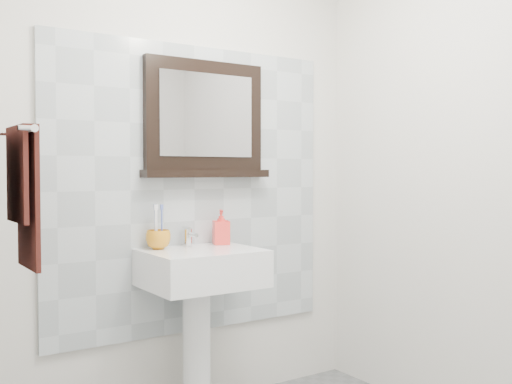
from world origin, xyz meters
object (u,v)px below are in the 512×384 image
Objects in this scene: pedestal_sink at (201,286)px; toothbrush_cup at (158,240)px; framed_mirror at (205,122)px; soap_dispenser at (221,227)px; hand_towel at (24,186)px.

pedestal_sink is 7.99× the size of toothbrush_cup.
pedestal_sink is 1.33× the size of framed_mirror.
pedestal_sink is at bearing -36.43° from toothbrush_cup.
soap_dispenser reaches higher than toothbrush_cup.
toothbrush_cup is at bearing -168.31° from framed_mirror.
toothbrush_cup is 0.67m from framed_mirror.
soap_dispenser reaches higher than pedestal_sink.
toothbrush_cup is (-0.17, 0.13, 0.23)m from pedestal_sink.
pedestal_sink is at bearing -127.06° from soap_dispenser.
soap_dispenser is 1.12m from hand_towel.
soap_dispenser is at bearing 15.58° from hand_towel.
toothbrush_cup is 0.22× the size of hand_towel.
hand_towel reaches higher than pedestal_sink.
soap_dispenser is 0.33× the size of hand_towel.
pedestal_sink is 0.35m from soap_dispenser.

